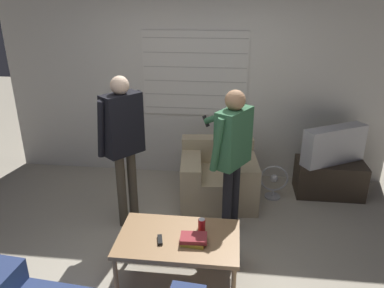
# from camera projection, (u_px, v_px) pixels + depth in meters

# --- Properties ---
(ground_plane) EXTENTS (16.00, 16.00, 0.00)m
(ground_plane) POSITION_uv_depth(u_px,v_px,m) (172.00, 263.00, 3.64)
(ground_plane) COLOR #B2A893
(wall_back) EXTENTS (5.20, 0.08, 2.55)m
(wall_back) POSITION_uv_depth(u_px,v_px,m) (194.00, 86.00, 5.02)
(wall_back) COLOR silver
(wall_back) RESTS_ON ground_plane
(armchair_beige) EXTENTS (0.99, 0.93, 0.73)m
(armchair_beige) POSITION_uv_depth(u_px,v_px,m) (218.00, 177.00, 4.68)
(armchair_beige) COLOR tan
(armchair_beige) RESTS_ON ground_plane
(coffee_table) EXTENTS (1.08, 0.67, 0.43)m
(coffee_table) POSITION_uv_depth(u_px,v_px,m) (179.00, 240.00, 3.32)
(coffee_table) COLOR #9E754C
(coffee_table) RESTS_ON ground_plane
(tv_stand) EXTENTS (0.84, 0.46, 0.45)m
(tv_stand) POSITION_uv_depth(u_px,v_px,m) (329.00, 178.00, 4.82)
(tv_stand) COLOR #33281E
(tv_stand) RESTS_ON ground_plane
(tv) EXTENTS (0.84, 0.60, 0.47)m
(tv) POSITION_uv_depth(u_px,v_px,m) (334.00, 145.00, 4.65)
(tv) COLOR #B2B2B7
(tv) RESTS_ON tv_stand
(person_left_standing) EXTENTS (0.49, 0.75, 1.69)m
(person_left_standing) POSITION_uv_depth(u_px,v_px,m) (123.00, 135.00, 3.90)
(person_left_standing) COLOR #4C4233
(person_left_standing) RESTS_ON ground_plane
(person_right_standing) EXTENTS (0.55, 0.75, 1.58)m
(person_right_standing) POSITION_uv_depth(u_px,v_px,m) (232.00, 146.00, 3.79)
(person_right_standing) COLOR black
(person_right_standing) RESTS_ON ground_plane
(book_stack) EXTENTS (0.24, 0.18, 0.06)m
(book_stack) POSITION_uv_depth(u_px,v_px,m) (193.00, 239.00, 3.22)
(book_stack) COLOR gold
(book_stack) RESTS_ON coffee_table
(soda_can) EXTENTS (0.07, 0.07, 0.13)m
(soda_can) POSITION_uv_depth(u_px,v_px,m) (202.00, 225.00, 3.37)
(soda_can) COLOR red
(soda_can) RESTS_ON coffee_table
(spare_remote) EXTENTS (0.07, 0.14, 0.02)m
(spare_remote) POSITION_uv_depth(u_px,v_px,m) (160.00, 240.00, 3.25)
(spare_remote) COLOR black
(spare_remote) RESTS_ON coffee_table
(floor_fan) EXTENTS (0.35, 0.20, 0.45)m
(floor_fan) POSITION_uv_depth(u_px,v_px,m) (274.00, 182.00, 4.73)
(floor_fan) COLOR #A8A8AD
(floor_fan) RESTS_ON ground_plane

